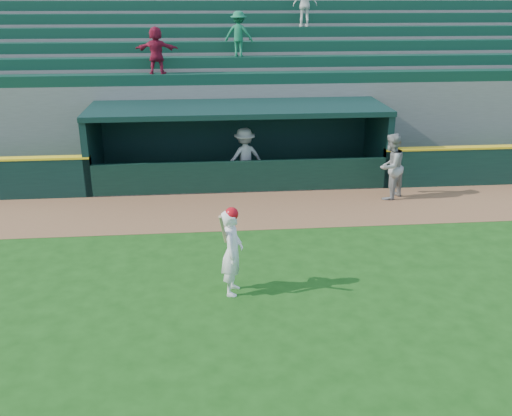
% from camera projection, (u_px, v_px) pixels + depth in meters
% --- Properties ---
extents(ground, '(120.00, 120.00, 0.00)m').
position_uv_depth(ground, '(263.00, 295.00, 11.64)').
color(ground, '#174611').
rests_on(ground, ground).
extents(warning_track, '(40.00, 3.00, 0.01)m').
position_uv_depth(warning_track, '(245.00, 210.00, 16.21)').
color(warning_track, brown).
rests_on(warning_track, ground).
extents(dugout_player_front, '(1.22, 1.20, 1.98)m').
position_uv_depth(dugout_player_front, '(391.00, 167.00, 16.82)').
color(dugout_player_front, gray).
rests_on(dugout_player_front, ground).
extents(dugout_player_inside, '(1.36, 1.03, 1.86)m').
position_uv_depth(dugout_player_inside, '(245.00, 157.00, 18.03)').
color(dugout_player_inside, '#ABABA6').
rests_on(dugout_player_inside, ground).
extents(dugout, '(9.40, 2.80, 2.46)m').
position_uv_depth(dugout, '(238.00, 138.00, 18.63)').
color(dugout, '#63645F').
rests_on(dugout, ground).
extents(stands, '(34.50, 6.25, 7.50)m').
position_uv_depth(stands, '(230.00, 85.00, 22.52)').
color(stands, slate).
rests_on(stands, ground).
extents(batter_at_plate, '(0.56, 0.84, 1.88)m').
position_uv_depth(batter_at_plate, '(232.00, 251.00, 11.43)').
color(batter_at_plate, white).
rests_on(batter_at_plate, ground).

